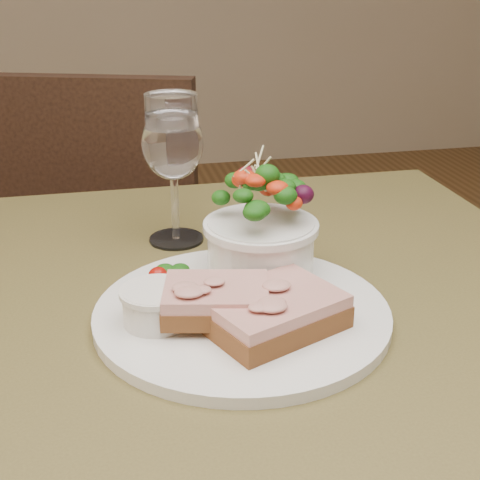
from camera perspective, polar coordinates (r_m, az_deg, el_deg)
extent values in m
cube|color=#4E4421|center=(0.73, 0.05, -6.62)|extent=(0.80, 0.80, 0.04)
cylinder|color=black|center=(1.30, 11.89, -12.01)|extent=(0.05, 0.05, 0.71)
cube|color=black|center=(1.52, -10.12, -2.18)|extent=(0.53, 0.53, 0.04)
cube|color=black|center=(1.27, -13.13, 3.39)|extent=(0.41, 0.17, 0.45)
cube|color=black|center=(1.63, -9.56, -9.36)|extent=(0.46, 0.46, 0.45)
cylinder|color=white|center=(0.68, 0.17, -6.26)|extent=(0.30, 0.30, 0.01)
cube|color=#4D2714|center=(0.64, 2.80, -6.55)|extent=(0.15, 0.13, 0.02)
cube|color=beige|center=(0.63, 2.83, -5.23)|extent=(0.15, 0.13, 0.01)
cube|color=#4D2714|center=(0.65, -2.03, -5.57)|extent=(0.11, 0.09, 0.02)
cube|color=beige|center=(0.64, -2.05, -4.41)|extent=(0.11, 0.09, 0.01)
cylinder|color=white|center=(0.65, -7.18, -5.58)|extent=(0.06, 0.06, 0.04)
cylinder|color=olive|center=(0.64, -7.25, -4.40)|extent=(0.06, 0.06, 0.01)
cylinder|color=white|center=(0.74, 1.77, -0.62)|extent=(0.12, 0.12, 0.06)
ellipsoid|color=#113609|center=(0.72, 1.82, 3.48)|extent=(0.11, 0.11, 0.06)
ellipsoid|color=#113609|center=(0.73, -5.89, -3.04)|extent=(0.04, 0.04, 0.01)
sphere|color=#950E08|center=(0.72, -7.00, -3.14)|extent=(0.02, 0.02, 0.02)
cylinder|color=white|center=(0.87, -5.44, 0.09)|extent=(0.07, 0.07, 0.00)
cylinder|color=white|center=(0.85, -5.56, 3.00)|extent=(0.01, 0.01, 0.09)
ellipsoid|color=white|center=(0.83, -5.77, 8.22)|extent=(0.08, 0.08, 0.09)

